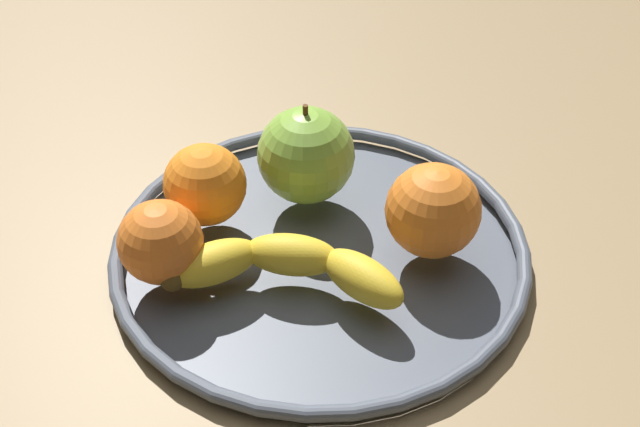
{
  "coord_description": "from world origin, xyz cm",
  "views": [
    {
      "loc": [
        -3.05,
        50.86,
        48.17
      ],
      "look_at": [
        0.0,
        0.0,
        4.8
      ],
      "focal_mm": 47.85,
      "sensor_mm": 36.0,
      "label": 1
    }
  ],
  "objects_px": {
    "apple": "(306,155)",
    "orange_front_right": "(205,185)",
    "banana": "(284,266)",
    "fruit_bowl": "(320,250)",
    "orange_back_right": "(433,212)",
    "orange_front_left": "(160,242)"
  },
  "relations": [
    {
      "from": "orange_back_right",
      "to": "apple",
      "type": "bearing_deg",
      "value": -31.64
    },
    {
      "from": "fruit_bowl",
      "to": "banana",
      "type": "distance_m",
      "value": 0.06
    },
    {
      "from": "orange_back_right",
      "to": "orange_front_left",
      "type": "distance_m",
      "value": 0.21
    },
    {
      "from": "orange_front_right",
      "to": "apple",
      "type": "bearing_deg",
      "value": -156.0
    },
    {
      "from": "apple",
      "to": "orange_front_right",
      "type": "bearing_deg",
      "value": 24.0
    },
    {
      "from": "orange_front_right",
      "to": "banana",
      "type": "bearing_deg",
      "value": 134.25
    },
    {
      "from": "orange_front_left",
      "to": "banana",
      "type": "bearing_deg",
      "value": 177.9
    },
    {
      "from": "fruit_bowl",
      "to": "orange_front_left",
      "type": "relative_size",
      "value": 5.23
    },
    {
      "from": "banana",
      "to": "fruit_bowl",
      "type": "bearing_deg",
      "value": -112.87
    },
    {
      "from": "orange_back_right",
      "to": "orange_front_right",
      "type": "xyz_separation_m",
      "value": [
        0.18,
        -0.03,
        -0.0
      ]
    },
    {
      "from": "orange_back_right",
      "to": "orange_front_right",
      "type": "distance_m",
      "value": 0.19
    },
    {
      "from": "banana",
      "to": "orange_front_right",
      "type": "height_order",
      "value": "orange_front_right"
    },
    {
      "from": "orange_front_left",
      "to": "fruit_bowl",
      "type": "bearing_deg",
      "value": -159.85
    },
    {
      "from": "fruit_bowl",
      "to": "orange_back_right",
      "type": "height_order",
      "value": "orange_back_right"
    },
    {
      "from": "orange_front_right",
      "to": "orange_front_left",
      "type": "height_order",
      "value": "orange_front_right"
    },
    {
      "from": "apple",
      "to": "orange_front_left",
      "type": "relative_size",
      "value": 1.38
    },
    {
      "from": "fruit_bowl",
      "to": "apple",
      "type": "relative_size",
      "value": 3.78
    },
    {
      "from": "orange_front_right",
      "to": "orange_front_left",
      "type": "bearing_deg",
      "value": 71.91
    },
    {
      "from": "apple",
      "to": "orange_front_right",
      "type": "height_order",
      "value": "apple"
    },
    {
      "from": "orange_front_right",
      "to": "orange_back_right",
      "type": "bearing_deg",
      "value": 171.27
    },
    {
      "from": "fruit_bowl",
      "to": "banana",
      "type": "relative_size",
      "value": 1.74
    },
    {
      "from": "fruit_bowl",
      "to": "orange_front_right",
      "type": "height_order",
      "value": "orange_front_right"
    }
  ]
}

